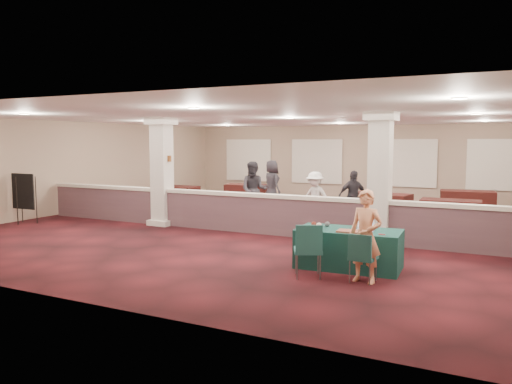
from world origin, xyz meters
The scene contains 33 objects.
ground centered at (0.00, 0.00, 0.00)m, with size 16.00×16.00×0.00m, color #421015.
wall_back centered at (0.00, 8.00, 1.60)m, with size 16.00×0.04×3.20m, color gray.
wall_front centered at (0.00, -8.00, 1.60)m, with size 16.00×0.04×3.20m, color gray.
wall_left centered at (-8.00, 0.00, 1.60)m, with size 0.04×16.00×3.20m, color gray.
ceiling centered at (0.00, 0.00, 3.20)m, with size 16.00×16.00×0.02m, color white.
partition_wall centered at (0.00, -1.50, 0.57)m, with size 15.60×0.28×1.10m.
column_left centered at (-3.50, -1.50, 1.64)m, with size 0.72×0.72×3.20m.
column_right centered at (3.00, -1.50, 1.64)m, with size 0.72×0.72×3.20m.
sconce_left centered at (-3.78, -1.50, 2.00)m, with size 0.12×0.12×0.18m.
sconce_right centered at (-3.22, -1.50, 2.00)m, with size 0.12×0.12×0.18m.
near_table centered at (2.99, -4.05, 0.39)m, with size 2.01×1.01×0.77m, color #0D322C.
conf_chair_main centered at (3.49, -4.97, 0.52)m, with size 0.47×0.48×0.89m.
conf_chair_side centered at (2.54, -5.11, 0.60)m, with size 0.67×0.67×1.01m.
easel_board centered at (-7.40, -3.26, 0.98)m, with size 0.90×0.46×1.54m.
woman centered at (3.54, -4.91, 0.83)m, with size 0.60×0.40×1.67m, color #DE8460.
far_table_front_left centered at (-6.20, 3.00, 0.35)m, with size 1.74×0.87×0.71m, color black.
far_table_front_center centered at (1.93, 0.30, 0.40)m, with size 2.00×1.00×0.81m, color black.
far_table_front_right centered at (4.24, 2.75, 0.36)m, with size 1.77×0.88×0.72m, color black.
far_table_back_left centered at (-3.95, 4.84, 0.36)m, with size 1.77×0.88×0.72m, color black.
far_table_back_center centered at (2.00, 3.20, 0.39)m, with size 1.91×0.95×0.77m, color black.
far_table_back_right centered at (4.52, 5.79, 0.37)m, with size 1.82×0.91×0.74m, color black.
attendee_a centered at (-1.65, 0.96, 0.93)m, with size 0.89×0.49×1.85m, color black.
attendee_b centered at (0.47, 0.95, 0.79)m, with size 1.01×0.46×1.58m, color silver.
attendee_c centered at (1.51, 1.50, 0.81)m, with size 0.95×0.45×1.62m, color black.
attendee_d centered at (-2.19, 3.50, 0.90)m, with size 0.89×0.48×1.80m, color black.
laptop_base centered at (3.31, -4.09, 0.78)m, with size 0.35×0.24×0.02m, color silver.
laptop_screen centered at (3.30, -3.97, 0.91)m, with size 0.35×0.01×0.23m, color silver.
screen_glow centered at (3.30, -3.97, 0.89)m, with size 0.32×0.00×0.20m, color silver.
knitting centered at (3.06, -4.31, 0.79)m, with size 0.42×0.32×0.03m, color #D14A21.
yarn_cream centered at (2.41, -4.19, 0.83)m, with size 0.12×0.12×0.12m, color beige.
yarn_red centered at (2.25, -4.04, 0.83)m, with size 0.11×0.11×0.11m, color maroon.
yarn_grey centered at (2.51, -3.95, 0.83)m, with size 0.11×0.11×0.11m, color #4E4F53.
scissors centered at (3.69, -4.31, 0.78)m, with size 0.13×0.03×0.01m, color red.
Camera 1 is at (5.70, -13.56, 2.51)m, focal length 35.00 mm.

